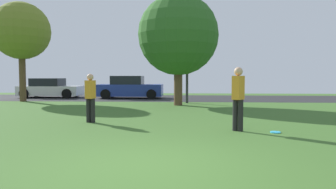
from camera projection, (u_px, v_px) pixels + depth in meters
ground_plane at (147, 167)px, 5.06m from camera, size 44.00×44.00×0.00m
road_strip at (177, 98)px, 21.00m from camera, size 44.00×6.40×0.01m
maple_tree_near at (178, 35)px, 15.65m from camera, size 4.08×4.08×5.61m
maple_tree_far at (21, 31)px, 18.03m from camera, size 3.32×3.32×5.79m
person_catcher at (238, 96)px, 8.31m from camera, size 0.37×0.39×1.72m
person_walking at (90, 96)px, 9.87m from camera, size 0.30×0.36×1.56m
frisbee_disc at (275, 132)px, 8.11m from camera, size 0.27×0.27×0.03m
parked_car_white at (50, 89)px, 21.60m from camera, size 4.20×1.94×1.34m
parked_car_blue at (130, 88)px, 20.95m from camera, size 4.29×1.99×1.51m
street_lamp_post at (187, 62)px, 17.04m from camera, size 0.14×0.14×4.50m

